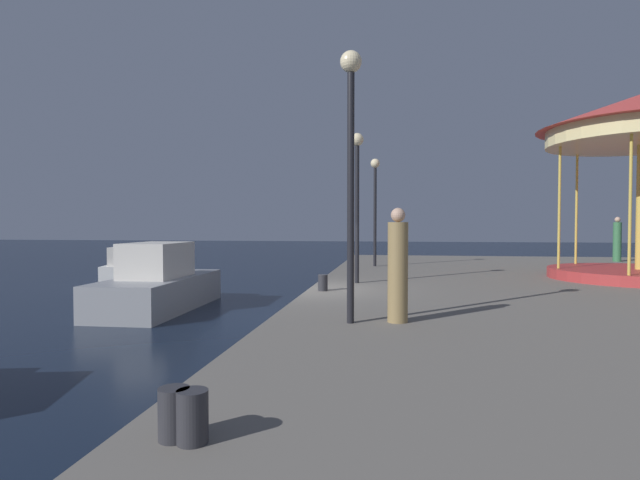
# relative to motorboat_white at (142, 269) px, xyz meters

# --- Properties ---
(ground_plane) EXTENTS (120.00, 120.00, 0.00)m
(ground_plane) POSITION_rel_motorboat_white_xyz_m (8.17, -6.89, -0.60)
(ground_plane) COLOR black
(quay_dock) EXTENTS (14.33, 29.10, 0.80)m
(quay_dock) POSITION_rel_motorboat_white_xyz_m (15.34, -6.89, -0.20)
(quay_dock) COLOR slate
(quay_dock) RESTS_ON ground
(motorboat_white) EXTENTS (2.86, 5.84, 1.59)m
(motorboat_white) POSITION_rel_motorboat_white_xyz_m (0.00, 0.00, 0.00)
(motorboat_white) COLOR white
(motorboat_white) RESTS_ON ground
(motorboat_grey) EXTENTS (2.05, 5.06, 1.93)m
(motorboat_grey) POSITION_rel_motorboat_white_xyz_m (3.65, -5.97, 0.11)
(motorboat_grey) COLOR gray
(motorboat_grey) RESTS_ON ground
(lamp_post_near_edge) EXTENTS (0.36, 0.36, 4.50)m
(lamp_post_near_edge) POSITION_rel_motorboat_white_xyz_m (9.62, -11.25, 3.25)
(lamp_post_near_edge) COLOR black
(lamp_post_near_edge) RESTS_ON quay_dock
(lamp_post_mid_promenade) EXTENTS (0.36, 0.36, 4.19)m
(lamp_post_mid_promenade) POSITION_rel_motorboat_white_xyz_m (9.30, -5.43, 3.07)
(lamp_post_mid_promenade) COLOR black
(lamp_post_mid_promenade) RESTS_ON quay_dock
(lamp_post_far_end) EXTENTS (0.36, 0.36, 4.21)m
(lamp_post_far_end) POSITION_rel_motorboat_white_xyz_m (9.57, 0.39, 3.08)
(lamp_post_far_end) COLOR black
(lamp_post_far_end) RESTS_ON quay_dock
(bollard_south) EXTENTS (0.24, 0.24, 0.40)m
(bollard_south) POSITION_rel_motorboat_white_xyz_m (8.68, -16.05, 0.40)
(bollard_south) COLOR #2D2D33
(bollard_south) RESTS_ON quay_dock
(bollard_north) EXTENTS (0.24, 0.24, 0.40)m
(bollard_north) POSITION_rel_motorboat_white_xyz_m (8.59, -7.24, 0.40)
(bollard_north) COLOR #2D2D33
(bollard_north) RESTS_ON quay_dock
(bollard_center) EXTENTS (0.24, 0.24, 0.40)m
(bollard_center) POSITION_rel_motorboat_white_xyz_m (8.84, -16.08, 0.40)
(bollard_center) COLOR #2D2D33
(bollard_center) RESTS_ON quay_dock
(person_far_corner) EXTENTS (0.34, 0.34, 1.98)m
(person_far_corner) POSITION_rel_motorboat_white_xyz_m (20.09, 4.52, 1.13)
(person_far_corner) COLOR #387247
(person_far_corner) RESTS_ON quay_dock
(person_mid_promenade) EXTENTS (0.34, 0.34, 1.92)m
(person_mid_promenade) POSITION_rel_motorboat_white_xyz_m (10.40, -11.06, 1.10)
(person_mid_promenade) COLOR #937A4C
(person_mid_promenade) RESTS_ON quay_dock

